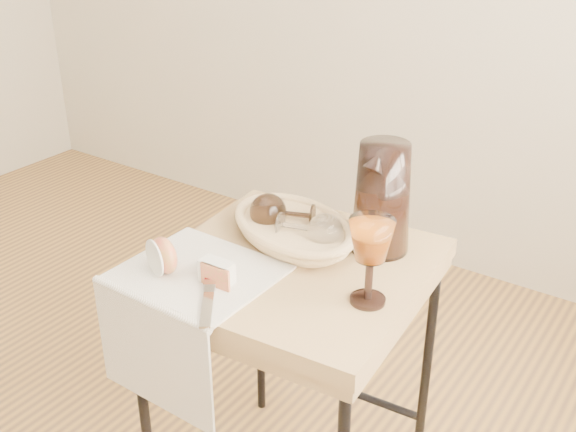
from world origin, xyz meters
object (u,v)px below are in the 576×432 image
Objects in this scene: goblet_lying_a at (287,214)px; apple_half at (164,255)px; table_knife at (209,287)px; pitcher at (382,198)px; bread_basket at (293,231)px; tea_towel at (197,273)px; side_table at (293,389)px; wine_goblet at (370,261)px; goblet_lying_b at (306,228)px.

apple_half is at bearing 47.56° from goblet_lying_a.
table_knife is at bearing 18.70° from apple_half.
pitcher is at bearing 175.89° from goblet_lying_a.
bread_basket is 0.31m from apple_half.
tea_towel is 3.64× the size of apple_half.
goblet_lying_a reaches higher than table_knife.
side_table is 2.26× the size of tea_towel.
pitcher is at bearing 112.00° from wine_goblet.
goblet_lying_a is 0.31m from apple_half.
pitcher reaches higher than tea_towel.
goblet_lying_a is 0.23m from pitcher.
goblet_lying_a is at bearing 90.31° from apple_half.
goblet_lying_b is at bearing 60.94° from tea_towel.
bread_basket is 0.28m from table_knife.
goblet_lying_b is 0.55× the size of table_knife.
pitcher is (0.18, 0.08, 0.10)m from bread_basket.
table_knife is at bearing -110.98° from pitcher.
goblet_lying_a reaches higher than side_table.
tea_towel is at bearing -122.35° from pitcher.
goblet_lying_b is 1.52× the size of apple_half.
tea_towel is at bearing -135.56° from goblet_lying_b.
apple_half is at bearing -141.00° from goblet_lying_b.
pitcher is (0.14, 0.10, 0.07)m from goblet_lying_b.
pitcher reaches higher than bread_basket.
tea_towel is 0.08m from table_knife.
bread_basket is (0.08, 0.24, 0.02)m from tea_towel.
goblet_lying_b reaches higher than bread_basket.
table_knife is at bearing -108.77° from side_table.
table_knife reaches higher than side_table.
goblet_lying_b is (0.13, 0.22, 0.05)m from tea_towel.
pitcher is at bearing 19.91° from goblet_lying_b.
tea_towel is 1.32× the size of table_knife.
goblet_lying_a is (0.06, 0.25, 0.05)m from tea_towel.
wine_goblet is (0.35, 0.11, 0.09)m from tea_towel.
goblet_lying_a is at bearing -155.47° from pitcher.
goblet_lying_b is at bearing -137.29° from pitcher.
table_knife is (0.01, -0.30, -0.04)m from goblet_lying_a.
bread_basket is at bearing 132.00° from goblet_lying_a.
pitcher reaches higher than wine_goblet.
side_table is 0.43m from table_knife.
goblet_lying_a is 0.48× the size of pitcher.
pitcher reaches higher than apple_half.
bread_basket is at bearing 141.08° from table_knife.
wine_goblet reaches higher than bread_basket.
pitcher is 0.42m from table_knife.
goblet_lying_a is 1.63× the size of apple_half.
goblet_lying_a is at bearing 153.97° from wine_goblet.
goblet_lying_a is at bearing 140.78° from goblet_lying_b.
bread_basket is at bearing 84.70° from apple_half.
wine_goblet is at bearing -5.19° from bread_basket.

